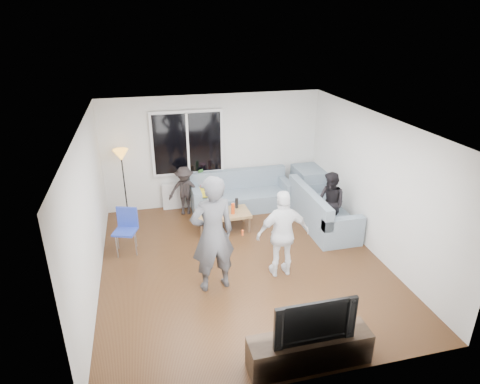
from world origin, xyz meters
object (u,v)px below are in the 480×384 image
object	(u,v)px
sofa_right_section	(323,208)
spectator_right	(330,204)
floor_lamp	(124,184)
coffee_table	(223,221)
player_left	(213,234)
sofa_back_section	(241,191)
television	(312,317)
side_chair	(125,232)
spectator_back	(185,191)
tv_console	(309,350)
player_right	(283,234)

from	to	relation	value
sofa_right_section	spectator_right	distance (m)	0.38
floor_lamp	spectator_right	world-z (taller)	floor_lamp
coffee_table	player_left	size ratio (longest dim) A/B	0.56
player_left	spectator_right	xyz separation A→B (m)	(2.66, 1.30, -0.34)
sofa_back_section	television	xyz separation A→B (m)	(-0.28, -4.77, 0.32)
spectator_right	television	xyz separation A→B (m)	(-1.77, -3.21, 0.09)
coffee_table	player_left	world-z (taller)	player_left
sofa_back_section	television	distance (m)	4.79
sofa_back_section	player_left	size ratio (longest dim) A/B	1.16
sofa_back_section	sofa_right_section	bearing A→B (deg)	-40.57
sofa_right_section	television	distance (m)	3.94
sofa_back_section	side_chair	xyz separation A→B (m)	(-2.59, -1.38, 0.01)
sofa_back_section	spectator_right	size ratio (longest dim) A/B	1.76
side_chair	player_left	bearing A→B (deg)	-26.94
sofa_back_section	coffee_table	xyz separation A→B (m)	(-0.62, -0.95, -0.22)
sofa_right_section	spectator_right	bearing A→B (deg)	-180.00
spectator_back	tv_console	xyz separation A→B (m)	(1.01, -4.80, -0.34)
side_chair	spectator_right	xyz separation A→B (m)	(4.07, -0.19, 0.22)
side_chair	player_right	world-z (taller)	player_right
floor_lamp	spectator_right	bearing A→B (deg)	-23.31
sofa_back_section	tv_console	distance (m)	4.78
coffee_table	television	size ratio (longest dim) A/B	1.04
television	coffee_table	bearing A→B (deg)	95.07
sofa_back_section	sofa_right_section	world-z (taller)	same
side_chair	floor_lamp	distance (m)	1.60
player_left	spectator_right	world-z (taller)	player_left
spectator_back	sofa_back_section	bearing A→B (deg)	7.71
coffee_table	side_chair	size ratio (longest dim) A/B	1.28
sofa_back_section	tv_console	world-z (taller)	sofa_back_section
player_right	television	xyz separation A→B (m)	(-0.33, -2.01, -0.04)
side_chair	spectator_right	world-z (taller)	spectator_right
television	player_left	bearing A→B (deg)	114.98
coffee_table	television	world-z (taller)	television
floor_lamp	television	distance (m)	5.47
sofa_right_section	player_right	xyz separation A→B (m)	(-1.44, -1.49, 0.36)
sofa_right_section	floor_lamp	bearing A→B (deg)	70.30
side_chair	spectator_back	size ratio (longest dim) A/B	0.76
player_right	tv_console	bearing A→B (deg)	82.05
coffee_table	spectator_back	world-z (taller)	spectator_back
sofa_back_section	floor_lamp	size ratio (longest dim) A/B	1.47
coffee_table	tv_console	world-z (taller)	tv_console
sofa_back_section	spectator_right	distance (m)	2.17
sofa_back_section	spectator_back	world-z (taller)	spectator_back
player_right	spectator_back	distance (m)	3.10
sofa_back_section	player_left	world-z (taller)	player_left
tv_console	spectator_right	bearing A→B (deg)	61.16
player_right	television	bearing A→B (deg)	82.05
side_chair	television	world-z (taller)	television
spectator_back	tv_console	bearing A→B (deg)	-69.03
spectator_right	player_left	bearing A→B (deg)	-80.29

